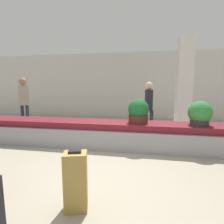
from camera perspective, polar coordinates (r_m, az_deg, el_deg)
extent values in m
plane|color=#9E937F|center=(3.13, -5.77, -20.77)|extent=(18.00, 18.00, 0.00)
cube|color=beige|center=(8.86, 5.25, 8.67)|extent=(18.00, 0.06, 3.20)
cube|color=gray|center=(4.54, 0.00, -8.11)|extent=(8.59, 0.90, 0.48)
cube|color=maroon|center=(4.46, 0.00, -4.18)|extent=(8.24, 0.74, 0.16)
cube|color=silver|center=(6.69, 22.47, 8.28)|extent=(0.49, 0.49, 3.20)
cube|color=#A3843D|center=(2.34, -11.76, -21.29)|extent=(0.32, 0.28, 0.73)
cube|color=black|center=(2.18, -12.05, -12.51)|extent=(0.17, 0.11, 0.03)
cylinder|color=#2D2D2D|center=(4.53, 26.63, -2.89)|extent=(0.41, 0.41, 0.15)
sphere|color=#2D7F38|center=(4.50, 26.80, -0.12)|extent=(0.53, 0.53, 0.53)
cylinder|color=#4C2319|center=(4.36, 8.54, -2.19)|extent=(0.47, 0.47, 0.20)
sphere|color=#195B28|center=(4.33, 8.61, 0.91)|extent=(0.51, 0.51, 0.51)
cylinder|color=#282833|center=(7.04, -27.13, -1.53)|extent=(0.11, 0.11, 0.88)
cylinder|color=#282833|center=(6.93, -25.81, -1.60)|extent=(0.11, 0.11, 0.88)
cube|color=gray|center=(6.91, -26.89, 4.88)|extent=(0.37, 0.33, 0.69)
sphere|color=#936B4C|center=(6.91, -27.14, 8.81)|extent=(0.26, 0.26, 0.26)
cylinder|color=#282833|center=(5.60, 10.65, -3.44)|extent=(0.11, 0.11, 0.80)
cylinder|color=#282833|center=(5.61, 12.70, -3.49)|extent=(0.11, 0.11, 0.80)
cube|color=#232328|center=(5.51, 11.89, 3.87)|extent=(0.24, 0.35, 0.63)
sphere|color=beige|center=(5.50, 12.02, 8.38)|extent=(0.23, 0.23, 0.23)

